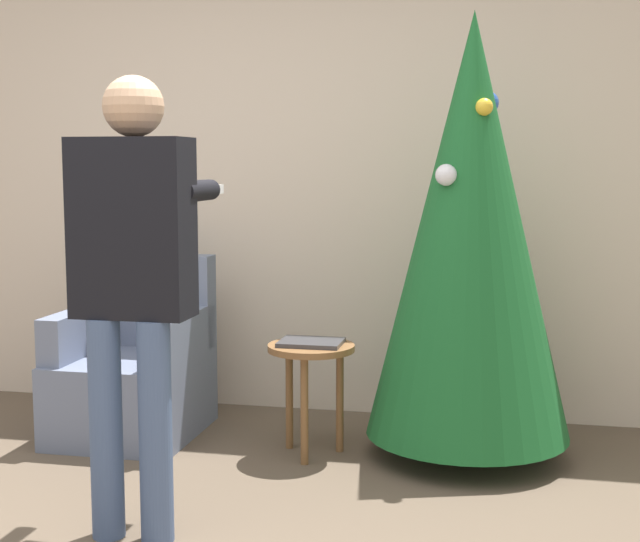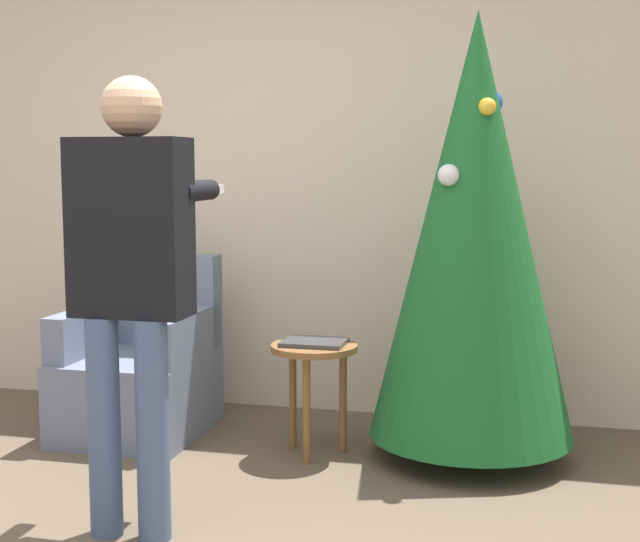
# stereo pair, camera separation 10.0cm
# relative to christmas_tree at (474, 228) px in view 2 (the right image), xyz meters

# --- Properties ---
(wall_back) EXTENTS (8.00, 0.06, 2.70)m
(wall_back) POSITION_rel_christmas_tree_xyz_m (-1.05, 0.68, 0.27)
(wall_back) COLOR beige
(wall_back) RESTS_ON ground_plane
(christmas_tree) EXTENTS (0.94, 0.94, 2.04)m
(christmas_tree) POSITION_rel_christmas_tree_xyz_m (0.00, 0.00, 0.00)
(christmas_tree) COLOR brown
(christmas_tree) RESTS_ON ground_plane
(armchair) EXTENTS (0.66, 0.74, 0.89)m
(armchair) POSITION_rel_christmas_tree_xyz_m (-1.67, 0.04, -0.76)
(armchair) COLOR slate
(armchair) RESTS_ON ground_plane
(person_standing) EXTENTS (0.44, 0.57, 1.68)m
(person_standing) POSITION_rel_christmas_tree_xyz_m (-1.15, -1.13, -0.07)
(person_standing) COLOR #475B84
(person_standing) RESTS_ON ground_plane
(side_stool) EXTENTS (0.41, 0.41, 0.53)m
(side_stool) POSITION_rel_christmas_tree_xyz_m (-0.72, -0.12, -0.64)
(side_stool) COLOR brown
(side_stool) RESTS_ON ground_plane
(laptop) EXTENTS (0.29, 0.22, 0.02)m
(laptop) POSITION_rel_christmas_tree_xyz_m (-0.72, -0.12, -0.54)
(laptop) COLOR #38383D
(laptop) RESTS_ON side_stool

